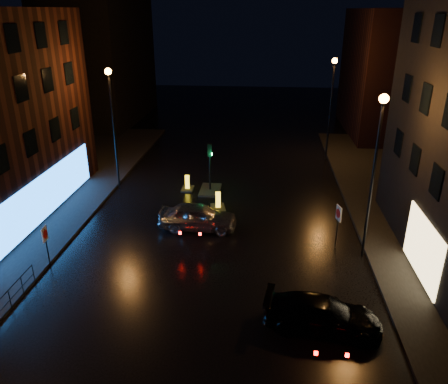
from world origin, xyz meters
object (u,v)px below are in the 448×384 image
at_px(traffic_signal, 210,184).
at_px(road_sign_left, 45,238).
at_px(road_sign_right, 338,217).
at_px(dark_sedan, 323,315).
at_px(bollard_far, 187,186).
at_px(bollard_near, 218,205).
at_px(silver_hatchback, 198,217).

distance_m(traffic_signal, road_sign_left, 12.63).
bearing_deg(road_sign_right, dark_sedan, 62.67).
height_order(bollard_far, road_sign_left, road_sign_left).
relative_size(traffic_signal, bollard_near, 2.36).
distance_m(bollard_far, road_sign_right, 12.03).
height_order(dark_sedan, bollard_far, dark_sedan).
bearing_deg(road_sign_left, traffic_signal, 53.97).
relative_size(silver_hatchback, road_sign_right, 1.84).
height_order(bollard_near, road_sign_left, road_sign_left).
height_order(traffic_signal, bollard_far, traffic_signal).
xyz_separation_m(silver_hatchback, bollard_far, (-1.66, 5.88, -0.53)).
xyz_separation_m(dark_sedan, bollard_far, (-7.90, 14.03, -0.44)).
bearing_deg(dark_sedan, silver_hatchback, 45.15).
relative_size(road_sign_left, road_sign_right, 0.90).
relative_size(silver_hatchback, road_sign_left, 2.03).
height_order(bollard_near, bollard_far, bollard_near).
distance_m(bollard_near, road_sign_left, 10.90).
height_order(silver_hatchback, bollard_near, silver_hatchback).
height_order(traffic_signal, bollard_near, traffic_signal).
bearing_deg(road_sign_left, silver_hatchback, 31.94).
distance_m(road_sign_left, road_sign_right, 14.77).
bearing_deg(bollard_near, traffic_signal, 94.07).
height_order(traffic_signal, road_sign_left, traffic_signal).
bearing_deg(bollard_near, road_sign_right, -45.46).
bearing_deg(dark_sedan, bollard_near, 33.72).
distance_m(traffic_signal, bollard_far, 1.67).
relative_size(traffic_signal, road_sign_right, 1.40).
height_order(traffic_signal, silver_hatchback, traffic_signal).
xyz_separation_m(traffic_signal, road_sign_left, (-6.70, -10.64, 1.16)).
height_order(silver_hatchback, road_sign_left, road_sign_left).
height_order(traffic_signal, road_sign_right, traffic_signal).
bearing_deg(road_sign_right, bollard_near, -47.89).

